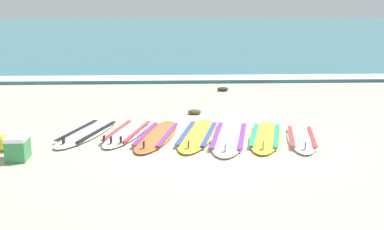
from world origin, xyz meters
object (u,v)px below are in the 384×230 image
(surfboard_4, at_px, (229,137))
(beach_ball, at_px, (5,143))
(surfboard_0, at_px, (87,132))
(surfboard_5, at_px, (265,137))
(surfboard_3, at_px, (197,135))
(surfboard_6, at_px, (302,138))
(cooler_box, at_px, (18,148))
(surfboard_1, at_px, (127,132))
(surfboard_2, at_px, (157,136))

(surfboard_4, relative_size, beach_ball, 9.51)
(surfboard_0, height_order, surfboard_5, same)
(surfboard_3, distance_m, surfboard_6, 1.85)
(surfboard_3, bearing_deg, surfboard_4, -15.84)
(surfboard_5, distance_m, cooler_box, 4.18)
(surfboard_0, height_order, surfboard_3, same)
(surfboard_3, height_order, cooler_box, cooler_box)
(surfboard_1, xyz_separation_m, cooler_box, (-1.55, -1.43, 0.16))
(cooler_box, distance_m, beach_ball, 0.59)
(surfboard_4, distance_m, cooler_box, 3.56)
(beach_ball, bearing_deg, surfboard_1, 26.74)
(surfboard_3, height_order, beach_ball, beach_ball)
(surfboard_0, distance_m, surfboard_2, 1.31)
(surfboard_2, distance_m, surfboard_6, 2.58)
(surfboard_1, relative_size, surfboard_4, 0.86)
(surfboard_1, distance_m, surfboard_3, 1.30)
(cooler_box, bearing_deg, surfboard_3, 23.06)
(surfboard_0, xyz_separation_m, surfboard_6, (3.85, -0.55, 0.00))
(surfboard_0, xyz_separation_m, surfboard_1, (0.73, -0.03, 0.00))
(surfboard_2, relative_size, cooler_box, 5.03)
(surfboard_1, relative_size, surfboard_6, 1.09)
(surfboard_2, height_order, surfboard_6, same)
(surfboard_6, height_order, beach_ball, beach_ball)
(surfboard_4, distance_m, beach_ball, 3.80)
(surfboard_3, relative_size, surfboard_6, 1.20)
(surfboard_5, relative_size, cooler_box, 4.93)
(surfboard_2, relative_size, surfboard_5, 1.02)
(surfboard_3, xyz_separation_m, beach_ball, (-3.19, -0.74, 0.10))
(surfboard_1, xyz_separation_m, surfboard_2, (0.55, -0.24, -0.00))
(cooler_box, bearing_deg, beach_ball, 127.01)
(surfboard_0, bearing_deg, beach_ball, -139.85)
(surfboard_0, distance_m, cooler_box, 1.68)
(surfboard_3, distance_m, surfboard_5, 1.22)
(surfboard_0, relative_size, surfboard_3, 0.94)
(cooler_box, bearing_deg, surfboard_5, 14.39)
(surfboard_1, xyz_separation_m, surfboard_3, (1.28, -0.22, -0.00))
(surfboard_5, distance_m, beach_ball, 4.44)
(cooler_box, bearing_deg, surfboard_6, 11.02)
(surfboard_2, height_order, surfboard_5, same)
(surfboard_5, xyz_separation_m, surfboard_6, (0.62, -0.13, 0.00))
(surfboard_0, xyz_separation_m, beach_ball, (-1.17, -0.99, 0.10))
(surfboard_4, height_order, beach_ball, beach_ball)
(surfboard_3, height_order, surfboard_6, same)
(surfboard_6, bearing_deg, cooler_box, -168.98)
(surfboard_3, bearing_deg, cooler_box, -156.94)
(surfboard_6, bearing_deg, surfboard_3, 170.71)
(surfboard_6, height_order, cooler_box, cooler_box)
(surfboard_4, relative_size, cooler_box, 5.55)
(surfboard_1, relative_size, surfboard_2, 0.95)
(surfboard_6, bearing_deg, surfboard_0, 171.85)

